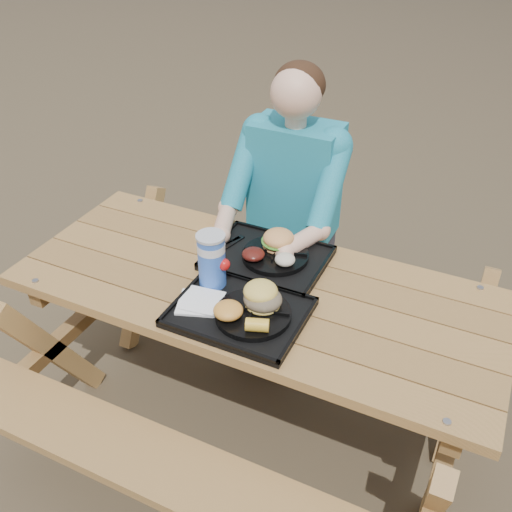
% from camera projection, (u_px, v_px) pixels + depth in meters
% --- Properties ---
extents(ground, '(60.00, 60.00, 0.00)m').
position_uv_depth(ground, '(256.00, 418.00, 2.53)').
color(ground, '#999999').
rests_on(ground, ground).
extents(picnic_table, '(1.80, 1.49, 0.75)m').
position_uv_depth(picnic_table, '(256.00, 358.00, 2.32)').
color(picnic_table, '#999999').
rests_on(picnic_table, ground).
extents(tray_near, '(0.45, 0.35, 0.02)m').
position_uv_depth(tray_near, '(239.00, 313.00, 1.96)').
color(tray_near, black).
rests_on(tray_near, picnic_table).
extents(tray_far, '(0.45, 0.35, 0.02)m').
position_uv_depth(tray_far, '(267.00, 259.00, 2.22)').
color(tray_far, black).
rests_on(tray_far, picnic_table).
extents(plate_near, '(0.26, 0.26, 0.02)m').
position_uv_depth(plate_near, '(253.00, 314.00, 1.92)').
color(plate_near, black).
rests_on(plate_near, tray_near).
extents(plate_far, '(0.26, 0.26, 0.02)m').
position_uv_depth(plate_far, '(275.00, 255.00, 2.21)').
color(plate_far, black).
rests_on(plate_far, tray_far).
extents(napkin_stack, '(0.18, 0.18, 0.02)m').
position_uv_depth(napkin_stack, '(198.00, 302.00, 1.98)').
color(napkin_stack, white).
rests_on(napkin_stack, tray_near).
extents(soda_cup, '(0.10, 0.10, 0.20)m').
position_uv_depth(soda_cup, '(212.00, 261.00, 2.02)').
color(soda_cup, blue).
rests_on(soda_cup, tray_near).
extents(condiment_bbq, '(0.05, 0.05, 0.03)m').
position_uv_depth(condiment_bbq, '(258.00, 288.00, 2.03)').
color(condiment_bbq, '#330E05').
rests_on(condiment_bbq, tray_near).
extents(condiment_mustard, '(0.04, 0.04, 0.03)m').
position_uv_depth(condiment_mustard, '(270.00, 292.00, 2.01)').
color(condiment_mustard, gold).
rests_on(condiment_mustard, tray_near).
extents(sandwich, '(0.12, 0.12, 0.13)m').
position_uv_depth(sandwich, '(263.00, 290.00, 1.91)').
color(sandwich, '#F7D057').
rests_on(sandwich, plate_near).
extents(mac_cheese, '(0.10, 0.10, 0.05)m').
position_uv_depth(mac_cheese, '(228.00, 310.00, 1.88)').
color(mac_cheese, gold).
rests_on(mac_cheese, plate_near).
extents(corn_cob, '(0.10, 0.10, 0.04)m').
position_uv_depth(corn_cob, '(257.00, 325.00, 1.83)').
color(corn_cob, yellow).
rests_on(corn_cob, plate_near).
extents(cutlery_far, '(0.06, 0.14, 0.01)m').
position_uv_depth(cutlery_far, '(231.00, 243.00, 2.29)').
color(cutlery_far, black).
rests_on(cutlery_far, tray_far).
extents(burger, '(0.12, 0.12, 0.11)m').
position_uv_depth(burger, '(279.00, 235.00, 2.20)').
color(burger, '#F6A257').
rests_on(burger, plate_far).
extents(baked_beans, '(0.09, 0.09, 0.04)m').
position_uv_depth(baked_beans, '(253.00, 254.00, 2.16)').
color(baked_beans, '#531610').
rests_on(baked_beans, plate_far).
extents(potato_salad, '(0.08, 0.08, 0.04)m').
position_uv_depth(potato_salad, '(285.00, 259.00, 2.13)').
color(potato_salad, beige).
rests_on(potato_salad, plate_far).
extents(diner, '(0.48, 0.84, 1.28)m').
position_uv_depth(diner, '(291.00, 226.00, 2.65)').
color(diner, teal).
rests_on(diner, ground).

